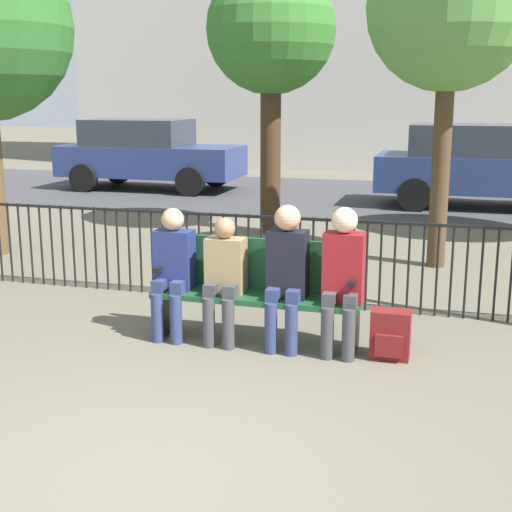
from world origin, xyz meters
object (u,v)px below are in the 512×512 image
Objects in this scene: park_bench at (258,287)px; parked_car_0 at (482,165)px; seated_person_2 at (286,269)px; seated_person_0 at (173,266)px; seated_person_3 at (343,273)px; parked_car_1 at (147,153)px; tree_2 at (450,9)px; seated_person_1 at (224,274)px; backpack at (390,335)px; tree_3 at (271,32)px.

park_bench is 8.96m from parked_car_0.
seated_person_0 is at bearing -179.79° from seated_person_2.
parked_car_1 reaches higher than seated_person_3.
parked_car_0 is (0.65, 5.33, -2.34)m from tree_2.
parked_car_0 is at bearing 83.09° from tree_2.
backpack is at bearing -0.52° from seated_person_1.
seated_person_0 is 1.06× the size of seated_person_1.
seated_person_3 is 4.34m from tree_2.
parked_car_0 reaches higher than seated_person_2.
parked_car_0 is at bearing 76.50° from park_bench.
seated_person_3 is 0.30× the size of tree_3.
seated_person_2 is (0.57, 0.01, 0.08)m from seated_person_1.
seated_person_1 is 9.15m from parked_car_0.
seated_person_0 is 0.28× the size of tree_2.
seated_person_3 is (0.49, -0.00, -0.00)m from seated_person_2.
tree_3 reaches higher than parked_car_0.
seated_person_3 is at bearing -0.00° from seated_person_2.
parked_car_0 is at bearing 72.06° from seated_person_0.
backpack is 0.10× the size of parked_car_0.
seated_person_1 is 5.84m from tree_3.
seated_person_3 is 6.06m from tree_3.
parked_car_1 is at bearing 133.27° from tree_3.
seated_person_1 is 10.86m from parked_car_1.
park_bench is at bearing 25.66° from seated_person_1.
tree_2 reaches higher than seated_person_1.
tree_2 is 1.01× the size of parked_car_0.
parked_car_0 is at bearing -5.80° from parked_car_1.
seated_person_1 is 2.70× the size of backpack.
park_bench is 1.47× the size of seated_person_3.
seated_person_1 is at bearing -105.00° from parked_car_0.
parked_car_0 and parked_car_1 have the same top height.
park_bench is 0.45× the size of parked_car_1.
backpack is (1.48, -0.01, -0.43)m from seated_person_1.
park_bench is 4.47× the size of backpack.
tree_2 is (1.16, 3.50, 2.47)m from seated_person_2.
seated_person_0 is at bearing -107.94° from parked_car_0.
tree_3 is (-1.23, 5.07, 2.61)m from park_bench.
seated_person_0 is at bearing -84.95° from tree_3.
seated_person_2 is at bearing 178.67° from backpack.
parked_car_0 is at bearing 84.25° from backpack.
seated_person_3 is 0.30× the size of parked_car_1.
seated_person_0 is at bearing -170.40° from park_bench.
seated_person_2 reaches higher than park_bench.
park_bench is at bearing 170.75° from seated_person_3.
park_bench is at bearing -103.50° from parked_car_0.
tree_3 reaches higher than seated_person_3.
seated_person_0 is 4.85m from tree_2.
tree_3 is at bearing -132.39° from parked_car_0.
seated_person_2 is 1.04m from backpack.
seated_person_0 is 2.86× the size of backpack.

